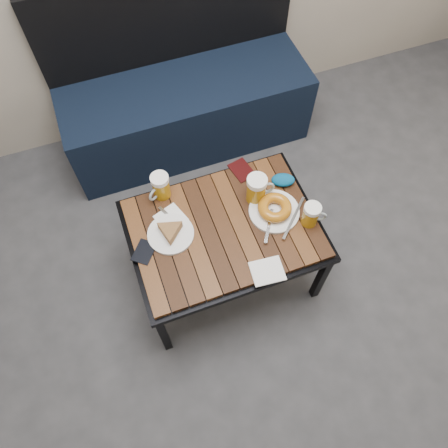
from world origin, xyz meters
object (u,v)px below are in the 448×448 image
object	(u,v)px
bench	(185,104)
knit_pouch	(283,180)
beer_mug_right	(311,215)
plate_bagel	(275,209)
beer_mug_left	(161,186)
beer_mug_centre	(257,189)
passport_navy	(144,252)
cafe_table	(224,232)
plate_pie	(170,232)
passport_burgundy	(242,170)

from	to	relation	value
bench	knit_pouch	world-z (taller)	bench
beer_mug_right	plate_bagel	xyz separation A→B (m)	(-0.13, 0.10, -0.03)
beer_mug_left	beer_mug_centre	bearing A→B (deg)	125.06
passport_navy	knit_pouch	size ratio (longest dim) A/B	1.00
cafe_table	knit_pouch	world-z (taller)	knit_pouch
plate_bagel	beer_mug_centre	bearing A→B (deg)	115.39
beer_mug_right	plate_pie	xyz separation A→B (m)	(-0.59, 0.15, -0.04)
plate_pie	beer_mug_left	bearing A→B (deg)	83.83
passport_burgundy	knit_pouch	xyz separation A→B (m)	(0.15, -0.13, 0.02)
beer_mug_left	plate_pie	size ratio (longest dim) A/B	0.65
plate_bagel	knit_pouch	world-z (taller)	plate_bagel
passport_navy	beer_mug_centre	bearing A→B (deg)	48.35
knit_pouch	cafe_table	bearing A→B (deg)	-159.15
bench	beer_mug_right	xyz separation A→B (m)	(0.25, -1.06, 0.26)
plate_bagel	passport_navy	world-z (taller)	plate_bagel
plate_bagel	knit_pouch	xyz separation A→B (m)	(0.10, 0.13, -0.00)
beer_mug_left	passport_navy	bearing A→B (deg)	26.64
bench	knit_pouch	size ratio (longest dim) A/B	12.92
knit_pouch	beer_mug_centre	bearing A→B (deg)	-166.88
cafe_table	plate_pie	xyz separation A→B (m)	(-0.23, 0.04, 0.07)
cafe_table	beer_mug_left	size ratio (longest dim) A/B	6.39
plate_pie	knit_pouch	world-z (taller)	plate_pie
bench	beer_mug_centre	world-z (taller)	bench
cafe_table	plate_pie	size ratio (longest dim) A/B	4.14
bench	beer_mug_right	bearing A→B (deg)	-76.66
beer_mug_left	cafe_table	bearing A→B (deg)	96.25
beer_mug_left	passport_burgundy	distance (m)	0.40
plate_pie	knit_pouch	size ratio (longest dim) A/B	1.87
passport_navy	passport_burgundy	bearing A→B (deg)	64.20
passport_navy	beer_mug_left	bearing A→B (deg)	97.92
beer_mug_centre	beer_mug_left	bearing A→B (deg)	161.19
cafe_table	beer_mug_right	size ratio (longest dim) A/B	7.02
plate_bagel	passport_navy	distance (m)	0.60
beer_mug_centre	beer_mug_right	size ratio (longest dim) A/B	1.21
plate_pie	passport_navy	xyz separation A→B (m)	(-0.13, -0.04, -0.02)
bench	beer_mug_centre	bearing A→B (deg)	-84.81
cafe_table	beer_mug_left	distance (m)	0.35
cafe_table	passport_navy	distance (m)	0.36
bench	plate_bagel	xyz separation A→B (m)	(0.13, -0.96, 0.23)
beer_mug_right	knit_pouch	distance (m)	0.24
plate_bagel	cafe_table	bearing A→B (deg)	178.72
bench	beer_mug_left	distance (m)	0.81
plate_bagel	passport_burgundy	world-z (taller)	plate_bagel
cafe_table	passport_burgundy	bearing A→B (deg)	54.58
beer_mug_left	plate_bagel	size ratio (longest dim) A/B	0.49
plate_bagel	passport_burgundy	xyz separation A→B (m)	(-0.05, 0.27, -0.02)
plate_pie	plate_bagel	xyz separation A→B (m)	(0.47, -0.05, 0.00)
beer_mug_centre	plate_bagel	xyz separation A→B (m)	(0.05, -0.10, -0.05)
beer_mug_right	passport_navy	bearing A→B (deg)	-165.06
bench	beer_mug_right	world-z (taller)	bench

